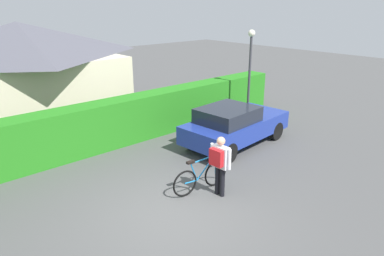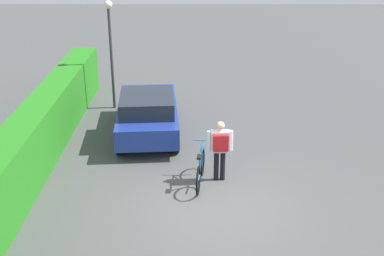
{
  "view_description": "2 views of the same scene",
  "coord_description": "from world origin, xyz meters",
  "px_view_note": "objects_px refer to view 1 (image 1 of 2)",
  "views": [
    {
      "loc": [
        -4.55,
        -5.76,
        4.81
      ],
      "look_at": [
        2.14,
        1.74,
        1.24
      ],
      "focal_mm": 33.17,
      "sensor_mm": 36.0,
      "label": 1
    },
    {
      "loc": [
        -9.93,
        0.59,
        6.32
      ],
      "look_at": [
        2.01,
        0.63,
        1.24
      ],
      "focal_mm": 46.4,
      "sensor_mm": 36.0,
      "label": 2
    }
  ],
  "objects_px": {
    "person_rider": "(220,161)",
    "street_lamp": "(250,63)",
    "bicycle": "(201,177)",
    "parked_car_near": "(234,125)"
  },
  "relations": [
    {
      "from": "parked_car_near",
      "to": "street_lamp",
      "type": "distance_m",
      "value": 3.31
    },
    {
      "from": "parked_car_near",
      "to": "street_lamp",
      "type": "height_order",
      "value": "street_lamp"
    },
    {
      "from": "person_rider",
      "to": "street_lamp",
      "type": "height_order",
      "value": "street_lamp"
    },
    {
      "from": "bicycle",
      "to": "person_rider",
      "type": "height_order",
      "value": "person_rider"
    },
    {
      "from": "parked_car_near",
      "to": "bicycle",
      "type": "height_order",
      "value": "parked_car_near"
    },
    {
      "from": "bicycle",
      "to": "person_rider",
      "type": "distance_m",
      "value": 0.79
    },
    {
      "from": "parked_car_near",
      "to": "street_lamp",
      "type": "bearing_deg",
      "value": 30.12
    },
    {
      "from": "person_rider",
      "to": "street_lamp",
      "type": "bearing_deg",
      "value": 33.32
    },
    {
      "from": "parked_car_near",
      "to": "person_rider",
      "type": "relative_size",
      "value": 2.59
    },
    {
      "from": "bicycle",
      "to": "person_rider",
      "type": "relative_size",
      "value": 1.06
    }
  ]
}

